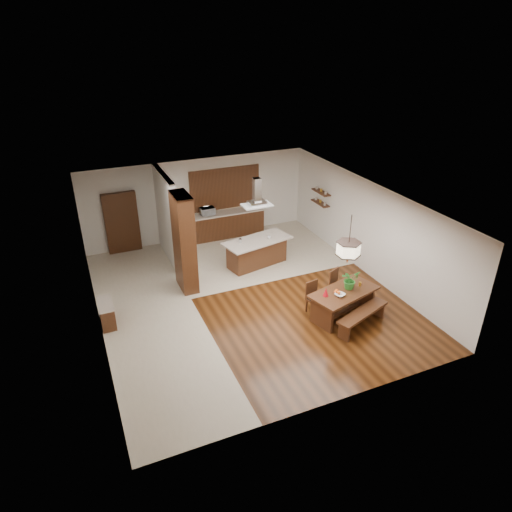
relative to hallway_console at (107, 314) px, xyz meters
name	(u,v)px	position (x,y,z in m)	size (l,w,h in m)	color
room_shell	(246,231)	(3.81, -0.20, 1.75)	(9.00, 9.04, 2.92)	#341A09
tile_hallway	(151,318)	(1.06, -0.20, -0.31)	(2.50, 9.00, 0.01)	beige
tile_kitchen	(253,253)	(5.06, 2.30, -0.31)	(5.50, 4.00, 0.01)	beige
soffit_band	(245,202)	(3.81, -0.20, 2.57)	(8.00, 9.00, 0.02)	#3F220F
partition_pier	(184,243)	(2.41, 1.00, 1.14)	(0.45, 1.00, 2.90)	#311A0D
partition_stub	(167,217)	(2.41, 3.10, 1.14)	(0.18, 2.40, 2.90)	silver
hallway_console	(107,314)	(0.00, 0.00, 0.00)	(0.37, 0.88, 0.63)	#311A0D
hallway_doorway	(122,223)	(1.11, 4.20, 0.74)	(1.10, 0.20, 2.10)	#311A0D
rear_counter	(228,224)	(4.81, 4.00, 0.16)	(2.60, 0.62, 0.95)	#311A0D
kitchen_window	(225,188)	(4.81, 4.26, 1.44)	(2.60, 0.08, 1.50)	brown
shelf_lower	(320,203)	(7.68, 2.40, 1.08)	(0.26, 0.90, 0.04)	#311A0D
shelf_upper	(321,192)	(7.68, 2.40, 1.49)	(0.26, 0.90, 0.04)	#311A0D
dining_table	(343,298)	(5.80, -2.09, 0.25)	(2.02, 1.38, 0.77)	#311A0D
dining_bench	(362,319)	(5.98, -2.74, -0.07)	(1.71, 0.37, 0.48)	#311A0D
dining_chair_left	(315,298)	(5.21, -1.67, 0.13)	(0.40, 0.40, 0.90)	#311A0D
dining_chair_right	(339,286)	(6.09, -1.43, 0.16)	(0.42, 0.42, 0.95)	#311A0D
pendant_lantern	(349,240)	(5.80, -2.09, 1.93)	(0.64, 0.64, 1.31)	beige
foliage_plant	(350,280)	(6.00, -2.02, 0.71)	(0.46, 0.40, 0.51)	#2D7D29
fruit_bowl	(340,295)	(5.57, -2.25, 0.48)	(0.26, 0.26, 0.06)	beige
napkin_cone	(326,292)	(5.23, -2.11, 0.57)	(0.14, 0.14, 0.23)	red
gold_ornament	(360,284)	(6.33, -2.02, 0.51)	(0.08, 0.08, 0.11)	gold
kitchen_island	(257,252)	(4.87, 1.49, 0.15)	(2.32, 1.38, 0.90)	#311A0D
range_hood	(257,192)	(4.87, 1.50, 2.15)	(0.90, 0.55, 0.87)	silver
island_cup	(269,237)	(5.24, 1.39, 0.63)	(0.12, 0.12, 0.10)	white
microwave	(208,211)	(4.05, 3.99, 0.77)	(0.49, 0.33, 0.27)	silver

